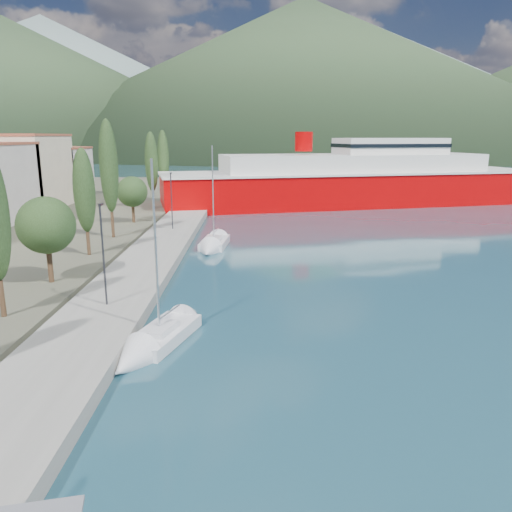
{
  "coord_description": "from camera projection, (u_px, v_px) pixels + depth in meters",
  "views": [
    {
      "loc": [
        -0.18,
        -15.73,
        10.65
      ],
      "look_at": [
        0.0,
        14.0,
        3.5
      ],
      "focal_mm": 35.0,
      "sensor_mm": 36.0,
      "label": 1
    }
  ],
  "objects": [
    {
      "name": "hills_near",
      "position": [
        385.0,
        83.0,
        369.04
      ],
      "size": [
        1010.0,
        520.0,
        115.0
      ],
      "color": "#32482B",
      "rests_on": "ground"
    },
    {
      "name": "sailboat_near",
      "position": [
        146.0,
        349.0,
        25.0
      ],
      "size": [
        4.28,
        7.6,
        10.46
      ],
      "color": "silver",
      "rests_on": "ground"
    },
    {
      "name": "tree_row",
      "position": [
        102.0,
        187.0,
        46.68
      ],
      "size": [
        3.93,
        63.95,
        11.63
      ],
      "color": "#47301E",
      "rests_on": "land_strip"
    },
    {
      "name": "ground",
      "position": [
        254.0,
        177.0,
        134.46
      ],
      "size": [
        1400.0,
        1400.0,
        0.0
      ],
      "primitive_type": "plane",
      "color": "#214B5A"
    },
    {
      "name": "quay",
      "position": [
        151.0,
        259.0,
        42.92
      ],
      "size": [
        5.0,
        88.0,
        0.8
      ],
      "primitive_type": "cube",
      "color": "gray",
      "rests_on": "ground"
    },
    {
      "name": "sailboat_mid",
      "position": [
        211.0,
        247.0,
        47.76
      ],
      "size": [
        3.03,
        7.49,
        10.72
      ],
      "color": "silver",
      "rests_on": "ground"
    },
    {
      "name": "lamp_posts",
      "position": [
        110.0,
        246.0,
        30.74
      ],
      "size": [
        0.15,
        46.68,
        6.06
      ],
      "color": "#2D2D33",
      "rests_on": "quay"
    },
    {
      "name": "ferry",
      "position": [
        354.0,
        182.0,
        79.16
      ],
      "size": [
        61.38,
        25.94,
        11.93
      ],
      "color": "#B90103",
      "rests_on": "ground"
    },
    {
      "name": "hills_far",
      "position": [
        368.0,
        80.0,
        602.08
      ],
      "size": [
        1480.0,
        900.0,
        180.0
      ],
      "color": "gray",
      "rests_on": "ground"
    }
  ]
}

